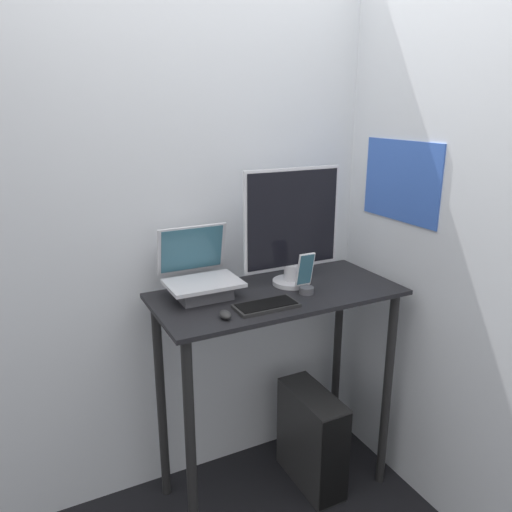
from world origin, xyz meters
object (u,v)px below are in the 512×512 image
at_px(cell_phone, 306,280).
at_px(computer_tower, 312,438).
at_px(laptop, 201,280).
at_px(monitor, 292,230).
at_px(mouse, 225,315).
at_px(keyboard, 266,306).

distance_m(cell_phone, computer_tower, 0.85).
bearing_deg(laptop, computer_tower, -16.65).
distance_m(monitor, mouse, 0.53).
relative_size(laptop, monitor, 0.58).
distance_m(laptop, mouse, 0.27).
height_order(monitor, keyboard, monitor).
xyz_separation_m(laptop, mouse, (-0.00, -0.26, -0.06)).
height_order(cell_phone, computer_tower, cell_phone).
bearing_deg(cell_phone, mouse, -167.74).
distance_m(laptop, cell_phone, 0.45).
bearing_deg(monitor, computer_tower, -54.28).
distance_m(keyboard, cell_phone, 0.24).
bearing_deg(monitor, mouse, -152.64).
relative_size(monitor, mouse, 7.68).
xyz_separation_m(mouse, cell_phone, (0.42, 0.09, 0.04)).
height_order(laptop, keyboard, laptop).
relative_size(laptop, keyboard, 1.18).
distance_m(laptop, monitor, 0.46).
bearing_deg(computer_tower, laptop, 163.35).
height_order(laptop, mouse, laptop).
xyz_separation_m(mouse, computer_tower, (0.50, 0.11, -0.81)).
relative_size(keyboard, computer_tower, 0.52).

